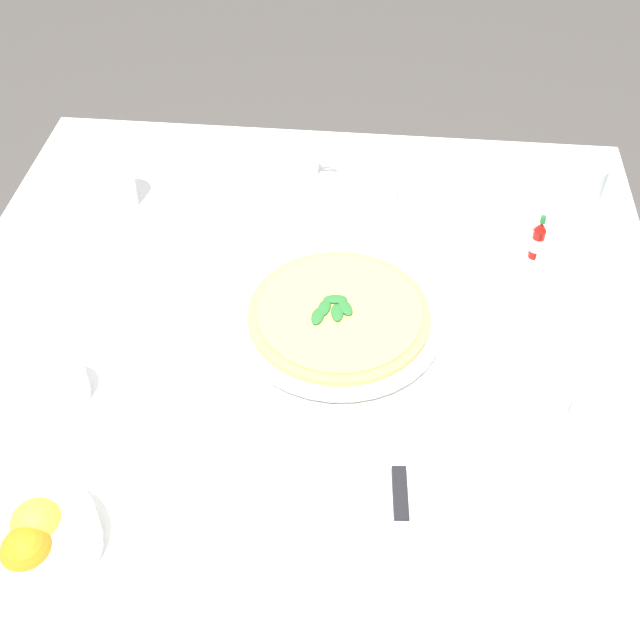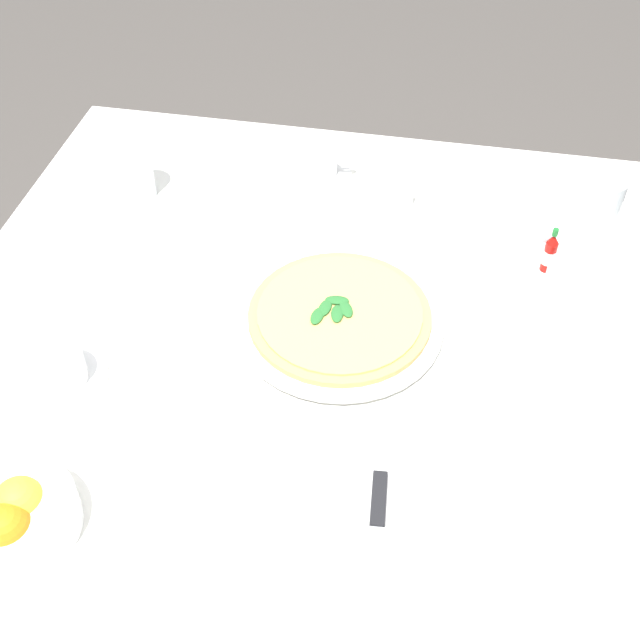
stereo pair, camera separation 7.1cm
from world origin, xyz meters
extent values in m
plane|color=#4C4742|center=(0.00, 0.00, 0.00)|extent=(8.00, 8.00, 0.00)
cube|color=white|center=(0.00, 0.00, 0.72)|extent=(1.10, 1.10, 0.02)
cube|color=white|center=(-0.55, 0.00, 0.57)|extent=(0.01, 1.10, 0.28)
cylinder|color=brown|center=(-0.46, -0.46, 0.35)|extent=(0.06, 0.06, 0.71)
cylinder|color=brown|center=(-0.46, 0.46, 0.35)|extent=(0.06, 0.06, 0.71)
cylinder|color=white|center=(-0.02, 0.05, 0.73)|extent=(0.19, 0.19, 0.01)
cylinder|color=white|center=(-0.02, 0.05, 0.74)|extent=(0.31, 0.31, 0.01)
cylinder|color=#DBAD60|center=(-0.02, 0.05, 0.75)|extent=(0.27, 0.27, 0.01)
cylinder|color=#EAC66B|center=(-0.02, 0.05, 0.76)|extent=(0.25, 0.25, 0.00)
ellipsoid|color=#2D7533|center=(-0.03, 0.06, 0.76)|extent=(0.04, 0.03, 0.01)
ellipsoid|color=#2D7533|center=(-0.02, 0.05, 0.76)|extent=(0.04, 0.02, 0.01)
ellipsoid|color=#2D7533|center=(-0.02, 0.03, 0.76)|extent=(0.04, 0.02, 0.01)
ellipsoid|color=#2D7533|center=(-0.04, 0.05, 0.76)|extent=(0.02, 0.04, 0.01)
ellipsoid|color=#2D7533|center=(-0.01, 0.02, 0.76)|extent=(0.04, 0.02, 0.01)
cylinder|color=white|center=(-0.40, -0.05, 0.73)|extent=(0.13, 0.13, 0.01)
cylinder|color=white|center=(-0.40, -0.05, 0.76)|extent=(0.08, 0.08, 0.06)
torus|color=white|center=(-0.41, 0.00, 0.77)|extent=(0.01, 0.04, 0.03)
cylinder|color=black|center=(-0.40, -0.05, 0.79)|extent=(0.07, 0.07, 0.00)
cylinder|color=white|center=(0.14, 0.41, 0.73)|extent=(0.13, 0.13, 0.01)
cylinder|color=white|center=(0.14, 0.41, 0.76)|extent=(0.08, 0.08, 0.06)
torus|color=white|center=(0.10, 0.43, 0.77)|extent=(0.03, 0.02, 0.03)
cylinder|color=black|center=(0.14, 0.41, 0.79)|extent=(0.07, 0.07, 0.00)
cylinder|color=white|center=(0.16, -0.31, 0.73)|extent=(0.13, 0.13, 0.01)
cylinder|color=white|center=(0.16, -0.31, 0.76)|extent=(0.08, 0.08, 0.06)
torus|color=white|center=(0.13, -0.36, 0.76)|extent=(0.02, 0.03, 0.03)
cylinder|color=black|center=(0.16, -0.31, 0.78)|extent=(0.07, 0.07, 0.00)
cylinder|color=white|center=(-0.28, -0.36, 0.79)|extent=(0.07, 0.07, 0.12)
cylinder|color=silver|center=(-0.28, -0.36, 0.76)|extent=(0.06, 0.06, 0.07)
cylinder|color=white|center=(-0.31, 0.44, 0.79)|extent=(0.06, 0.06, 0.12)
cylinder|color=silver|center=(-0.31, 0.44, 0.76)|extent=(0.06, 0.06, 0.08)
cube|color=white|center=(0.32, 0.16, 0.74)|extent=(0.22, 0.14, 0.02)
cube|color=silver|center=(0.37, 0.16, 0.75)|extent=(0.12, 0.03, 0.01)
cube|color=black|center=(0.28, 0.15, 0.75)|extent=(0.08, 0.02, 0.01)
cylinder|color=white|center=(0.38, -0.27, 0.75)|extent=(0.15, 0.15, 0.04)
sphere|color=orange|center=(0.40, -0.26, 0.76)|extent=(0.06, 0.06, 0.06)
sphere|color=yellow|center=(0.37, -0.27, 0.76)|extent=(0.06, 0.06, 0.06)
cylinder|color=#B7140F|center=(-0.21, 0.36, 0.75)|extent=(0.02, 0.02, 0.05)
cylinder|color=white|center=(-0.21, 0.36, 0.75)|extent=(0.02, 0.02, 0.02)
cone|color=#B7140F|center=(-0.21, 0.36, 0.79)|extent=(0.02, 0.02, 0.02)
cylinder|color=#1E722D|center=(-0.21, 0.36, 0.80)|extent=(0.01, 0.01, 0.01)
cylinder|color=white|center=(-0.18, 0.37, 0.75)|extent=(0.03, 0.03, 0.04)
cylinder|color=white|center=(-0.18, 0.37, 0.74)|extent=(0.02, 0.02, 0.03)
sphere|color=silver|center=(-0.18, 0.37, 0.77)|extent=(0.02, 0.02, 0.02)
cylinder|color=white|center=(-0.24, 0.35, 0.75)|extent=(0.03, 0.03, 0.04)
cylinder|color=#38332D|center=(-0.24, 0.35, 0.74)|extent=(0.02, 0.02, 0.03)
sphere|color=silver|center=(-0.24, 0.35, 0.77)|extent=(0.02, 0.02, 0.02)
cube|color=white|center=(-0.36, 0.09, 0.76)|extent=(0.05, 0.08, 0.06)
camera|label=1|loc=(0.80, 0.11, 1.59)|focal=44.49mm
camera|label=2|loc=(0.79, 0.18, 1.59)|focal=44.49mm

